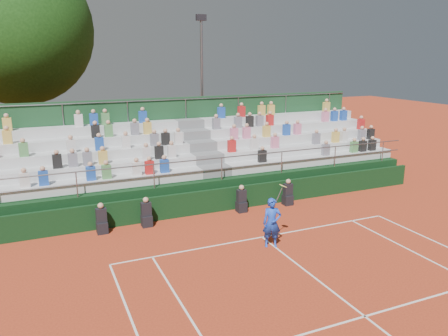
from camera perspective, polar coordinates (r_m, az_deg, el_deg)
name	(u,v)px	position (r m, az deg, el deg)	size (l,w,h in m)	color
ground	(262,237)	(16.25, 5.00, -9.00)	(90.00, 90.00, 0.00)	#B33B1D
courtside_wall	(227,199)	(18.75, 0.37, -4.06)	(20.00, 0.15, 1.00)	black
line_officials	(199,207)	(17.86, -3.22, -5.12)	(8.48, 0.40, 1.19)	black
grandstand	(200,169)	(21.47, -3.12, -0.09)	(20.00, 5.20, 4.40)	black
tennis_player	(272,223)	(15.22, 6.28, -7.11)	(0.90, 0.63, 2.22)	blue
tree_east	(16,29)	(27.40, -25.49, 16.02)	(8.23, 8.23, 11.98)	#331F12
floodlight_mast	(202,79)	(27.00, -2.91, 11.52)	(0.60, 0.25, 8.82)	gray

